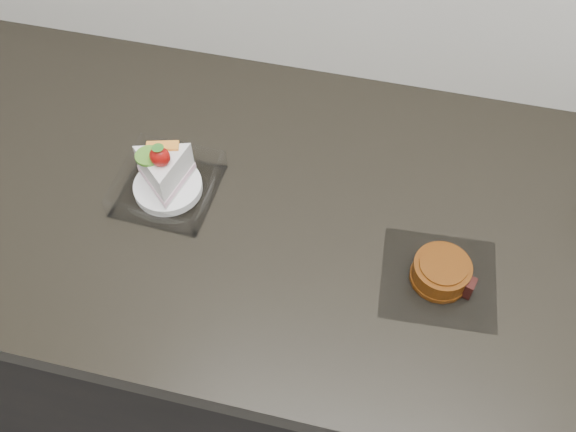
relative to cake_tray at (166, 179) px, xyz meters
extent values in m
cube|color=black|center=(0.42, 0.02, -0.50)|extent=(2.00, 0.60, 0.86)
cube|color=black|center=(0.42, 0.02, -0.05)|extent=(2.04, 0.64, 0.04)
cube|color=white|center=(0.00, 0.00, -0.03)|extent=(0.15, 0.15, 0.00)
cylinder|color=white|center=(0.00, 0.00, -0.02)|extent=(0.11, 0.11, 0.01)
ellipsoid|color=red|center=(0.00, -0.01, 0.06)|extent=(0.03, 0.03, 0.03)
cone|color=#2D7223|center=(0.00, -0.01, 0.08)|extent=(0.02, 0.02, 0.01)
cylinder|color=#5BAB31|center=(-0.02, 0.00, 0.05)|extent=(0.04, 0.04, 0.00)
cube|color=orange|center=(0.00, 0.02, 0.05)|extent=(0.05, 0.03, 0.00)
cube|color=white|center=(0.42, -0.06, -0.03)|extent=(0.17, 0.16, 0.00)
cylinder|color=#61350B|center=(0.42, -0.06, -0.01)|extent=(0.10, 0.10, 0.03)
cylinder|color=#61350B|center=(0.42, -0.06, -0.03)|extent=(0.10, 0.10, 0.01)
cylinder|color=#61350B|center=(0.42, -0.06, 0.01)|extent=(0.08, 0.08, 0.00)
cube|color=black|center=(0.46, -0.07, -0.01)|extent=(0.03, 0.03, 0.03)
camera|label=1|loc=(0.32, -0.56, 0.76)|focal=40.00mm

